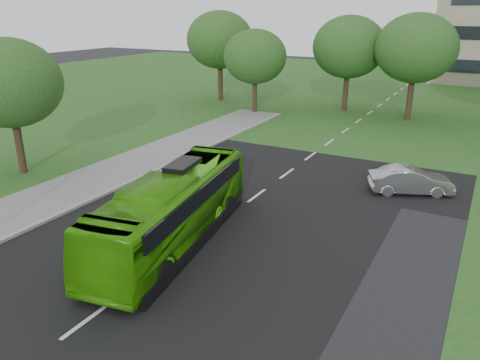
{
  "coord_description": "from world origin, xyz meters",
  "views": [
    {
      "loc": [
        10.11,
        -14.44,
        9.21
      ],
      "look_at": [
        0.16,
        3.86,
        1.6
      ],
      "focal_mm": 35.0,
      "sensor_mm": 36.0,
      "label": 1
    }
  ],
  "objects": [
    {
      "name": "tree_park_f",
      "position": [
        -15.81,
        28.87,
        6.25
      ],
      "size": [
        6.88,
        6.88,
        9.19
      ],
      "color": "black",
      "rests_on": "ground"
    },
    {
      "name": "bus",
      "position": [
        -0.76,
        -0.24,
        1.49
      ],
      "size": [
        4.17,
        10.93,
        2.97
      ],
      "primitive_type": "imported",
      "rotation": [
        0.0,
        0.0,
        0.16
      ],
      "color": "#41AC0D",
      "rests_on": "ground"
    },
    {
      "name": "sedan",
      "position": [
        6.96,
        10.28,
        0.7
      ],
      "size": [
        4.51,
        3.1,
        1.41
      ],
      "primitive_type": "imported",
      "rotation": [
        0.0,
        0.0,
        1.99
      ],
      "color": "#98999D",
      "rests_on": "ground"
    },
    {
      "name": "street_surfaces",
      "position": [
        -0.38,
        22.75,
        0.03
      ],
      "size": [
        120.0,
        120.0,
        0.15
      ],
      "color": "black",
      "rests_on": "ground"
    },
    {
      "name": "tree_park_a",
      "position": [
        -9.57,
        24.64,
        5.19
      ],
      "size": [
        5.75,
        5.75,
        7.64
      ],
      "color": "black",
      "rests_on": "ground"
    },
    {
      "name": "tree_park_b",
      "position": [
        -2.44,
        29.81,
        5.94
      ],
      "size": [
        6.71,
        6.71,
        8.8
      ],
      "color": "black",
      "rests_on": "ground"
    },
    {
      "name": "tree_side_near",
      "position": [
        -13.99,
        2.67,
        5.31
      ],
      "size": [
        5.89,
        5.89,
        7.83
      ],
      "color": "black",
      "rests_on": "ground"
    },
    {
      "name": "tree_park_c",
      "position": [
        3.68,
        28.45,
        6.14
      ],
      "size": [
        6.82,
        6.82,
        9.05
      ],
      "color": "black",
      "rests_on": "ground"
    },
    {
      "name": "ground",
      "position": [
        0.0,
        0.0,
        0.0
      ],
      "size": [
        160.0,
        160.0,
        0.0
      ],
      "primitive_type": "plane",
      "color": "black",
      "rests_on": "ground"
    }
  ]
}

